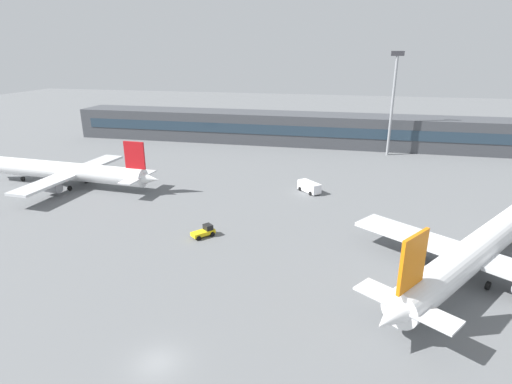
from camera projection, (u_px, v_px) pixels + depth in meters
ground_plane at (255, 208)px, 74.50m from camera, size 400.00×400.00×0.00m
terminal_building at (295, 129)px, 123.80m from camera, size 136.56×12.13×9.00m
airplane_near at (476, 250)px, 51.39m from camera, size 29.24×38.23×10.99m
airplane_mid at (67, 171)px, 85.33m from camera, size 42.21×29.46×10.42m
baggage_tug_yellow at (204, 231)px, 62.86m from camera, size 3.48×3.71×1.75m
service_van_white at (309, 187)px, 82.28m from camera, size 5.06×5.12×2.08m
floodlight_tower_west at (393, 97)px, 106.74m from camera, size 3.20×0.80×26.69m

